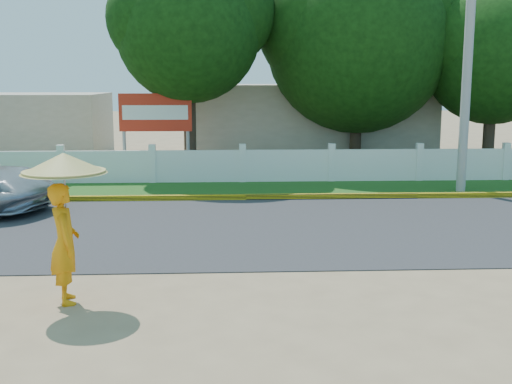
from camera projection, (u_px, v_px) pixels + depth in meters
ground at (262, 291)px, 10.56m from camera, size 120.00×120.00×0.00m
road at (251, 228)px, 14.98m from camera, size 60.00×7.00×0.02m
grass_verge at (244, 189)px, 20.14m from camera, size 60.00×3.50×0.03m
curb at (246, 197)px, 18.46m from camera, size 40.00×0.18×0.16m
fence at (243, 166)px, 21.48m from camera, size 40.00×0.10×1.10m
building_near at (306, 121)px, 28.13m from camera, size 10.00×6.00×3.20m
building_far at (13, 125)px, 28.52m from camera, size 8.00×5.00×2.80m
utility_pole at (467, 75)px, 19.17m from camera, size 0.28×0.28×7.13m
monk_with_parasol at (64, 206)px, 9.77m from camera, size 1.29×1.29×2.35m
billboard at (155, 117)px, 22.14m from camera, size 2.50×0.13×2.95m
tree_row at (384, 35)px, 24.02m from camera, size 36.16×7.94×9.44m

